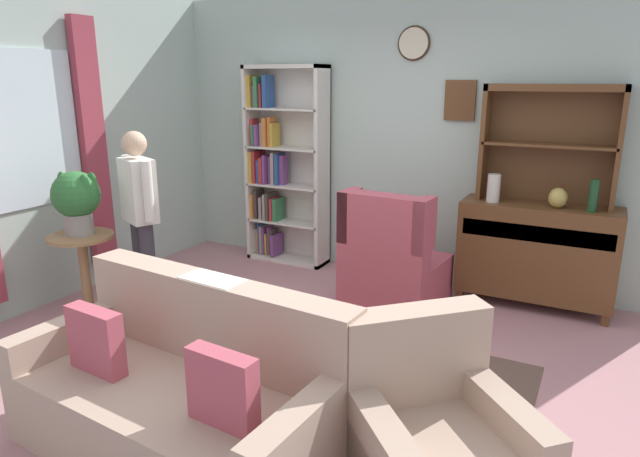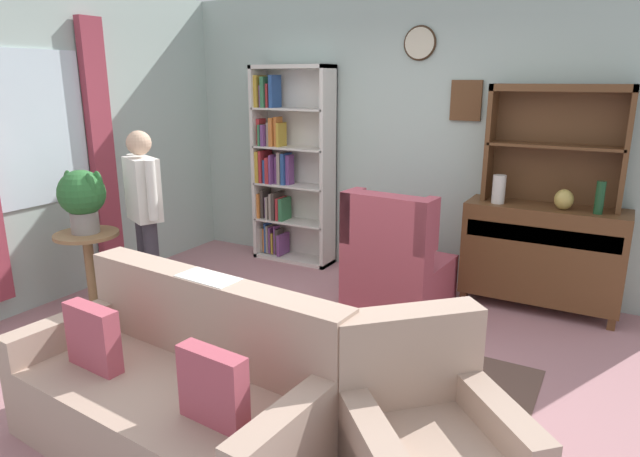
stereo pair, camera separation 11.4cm
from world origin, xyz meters
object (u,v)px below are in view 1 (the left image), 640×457
Objects in this scene: sideboard_hutch at (551,128)px; wingback_chair at (392,265)px; book_stack at (288,332)px; potted_plant_small at (130,296)px; bottle_wine at (593,196)px; person_reading at (140,211)px; plant_stand at (85,267)px; vase_round at (558,198)px; sideboard at (536,250)px; potted_plant_large at (77,198)px; bookshelf at (280,168)px; armchair_floral at (434,446)px; coffee_table at (297,343)px; couch_floral at (183,397)px; vase_tall at (494,188)px.

sideboard_hutch is 1.77m from wingback_chair.
sideboard_hutch reaches higher than book_stack.
potted_plant_small is (-2.96, -1.98, -1.36)m from sideboard_hutch.
sideboard_hutch is 2.88m from book_stack.
wingback_chair is 2.25m from potted_plant_small.
bottle_wine is 0.25× the size of wingback_chair.
plant_stand is at bearing -143.49° from person_reading.
wingback_chair is at bearing 87.96° from book_stack.
potted_plant_small is (-3.09, -1.80, -0.80)m from vase_round.
sideboard is at bearing 63.13° from book_stack.
book_stack is (2.15, -0.29, -0.57)m from potted_plant_large.
bookshelf is 2.91× the size of plant_stand.
sideboard reaches higher than book_stack.
sideboard is 3.52m from potted_plant_small.
potted_plant_large is at bearing -150.61° from vase_round.
armchair_floral is 5.74× the size of book_stack.
bottle_wine is 2.76m from book_stack.
wingback_chair is (-1.10, -0.61, -0.13)m from sideboard.
coffee_table is at bearing -5.65° from potted_plant_large.
potted_plant_small is (-2.86, 0.84, -0.09)m from armchair_floral.
sideboard is 0.52m from vase_round.
book_stack reaches higher than potted_plant_small.
book_stack is (2.14, -0.28, 0.01)m from plant_stand.
sideboard is 1.20× the size of armchair_floral.
book_stack is (1.75, -0.57, -0.45)m from person_reading.
couch_floral is 1.77× the size of wingback_chair.
sideboard_hutch is 4.49× the size of vase_tall.
potted_plant_large reaches higher than couch_floral.
potted_plant_small is 1.82× the size of book_stack.
couch_floral is at bearing -109.41° from vase_tall.
potted_plant_large is (-0.64, -2.08, 0.00)m from bookshelf.
vase_tall is 0.34× the size of plant_stand.
book_stack is (-1.29, -2.22, -0.55)m from vase_round.
person_reading is (-0.24, -1.80, -0.12)m from bookshelf.
person_reading is (-2.52, -1.64, -0.14)m from vase_tall.
sideboard_hutch is at bearing 0.59° from bookshelf.
coffee_table is (-1.14, -2.33, -1.21)m from sideboard_hutch.
vase_round is at bearing 28.58° from person_reading.
vase_round reaches higher than plant_stand.
book_stack is at bearing 158.17° from armchair_floral.
potted_plant_large is at bearing -152.64° from bottle_wine.
vase_tall is 0.23× the size of armchair_floral.
potted_plant_small is at bearing -98.62° from bookshelf.
sideboard_hutch is at bearing 65.42° from couch_floral.
plant_stand is at bearing 174.57° from coffee_table.
vase_tall is 0.16× the size of person_reading.
sideboard_hutch reaches higher than plant_stand.
vase_tall reaches higher than vase_round.
book_stack is (-1.55, -2.20, -0.59)m from bottle_wine.
couch_floral is at bearing -109.72° from coffee_table.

